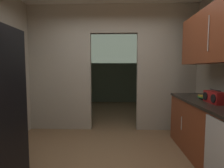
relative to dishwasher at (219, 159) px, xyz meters
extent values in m
cube|color=#ADA899|center=(-2.34, 2.15, 0.96)|extent=(1.38, 0.12, 2.75)
cube|color=#ADA899|center=(0.01, 2.15, 0.96)|extent=(1.28, 0.12, 2.75)
cube|color=#ADA899|center=(-1.14, 2.15, 2.03)|extent=(1.03, 0.12, 0.61)
cube|color=slate|center=(-1.19, 5.49, 0.96)|extent=(3.68, 0.10, 2.75)
cube|color=slate|center=(-2.98, 3.82, 0.96)|extent=(0.10, 3.34, 2.75)
cube|color=slate|center=(0.60, 3.82, 0.96)|extent=(0.10, 3.34, 2.75)
cube|color=brown|center=(0.32, 0.61, 0.01)|extent=(0.62, 2.18, 0.85)
cube|color=black|center=(0.32, 0.61, 0.45)|extent=(0.66, 2.18, 0.04)
cylinder|color=#B7BABC|center=(0.00, 0.13, 0.05)|extent=(0.01, 0.01, 0.22)
cylinder|color=#B7BABC|center=(0.00, 1.09, 0.05)|extent=(0.01, 0.01, 0.22)
cube|color=#B7BABC|center=(0.00, 0.00, 0.00)|extent=(0.02, 0.56, 0.83)
cube|color=brown|center=(0.32, 0.61, 1.42)|extent=(0.34, 1.96, 0.78)
cylinder|color=#B7BABC|center=(0.14, 0.61, 1.42)|extent=(0.01, 0.01, 0.47)
cube|color=maroon|center=(0.29, 0.66, 0.56)|extent=(0.15, 0.36, 0.16)
cylinder|color=#262626|center=(0.29, 0.66, 0.66)|extent=(0.02, 0.25, 0.02)
cylinder|color=black|center=(0.21, 0.55, 0.56)|extent=(0.01, 0.11, 0.11)
cylinder|color=black|center=(0.21, 0.77, 0.56)|extent=(0.01, 0.11, 0.11)
cube|color=black|center=(0.29, 0.98, 0.49)|extent=(0.11, 0.12, 0.02)
cube|color=#388C47|center=(0.28, 0.97, 0.51)|extent=(0.13, 0.15, 0.02)
cube|color=gold|center=(0.29, 0.98, 0.53)|extent=(0.15, 0.15, 0.02)
camera|label=1|loc=(-1.07, -1.83, 0.95)|focal=28.63mm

